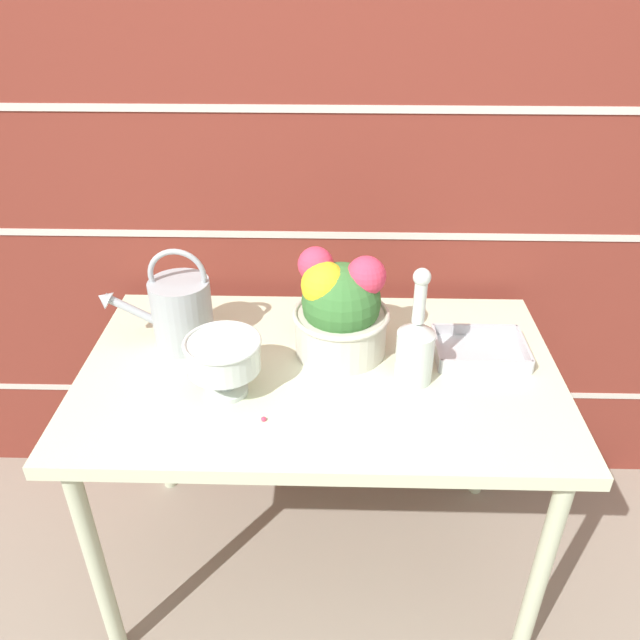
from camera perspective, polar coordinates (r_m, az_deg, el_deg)
The scene contains 9 objects.
ground_plane at distance 2.10m, azimuth -0.03°, elevation -20.97°, with size 12.00×12.00×0.00m, color gray.
brick_wall at distance 1.82m, azimuth 0.35°, elevation 13.50°, with size 3.60×0.08×2.20m.
patio_table at distance 1.62m, azimuth -0.03°, elevation -6.50°, with size 1.20×0.72×0.74m.
watering_can at distance 1.65m, azimuth -12.66°, elevation 0.83°, with size 0.30×0.16×0.28m.
crystal_pedestal_bowl at distance 1.45m, azimuth -8.82°, elevation -3.31°, with size 0.18×0.18×0.15m.
flower_planter at distance 1.57m, azimuth 1.83°, elevation 1.05°, with size 0.25×0.25×0.28m.
glass_decanter at distance 1.50m, azimuth 8.72°, elevation -2.30°, with size 0.09×0.09×0.30m.
wire_tray at distance 1.67m, azimuth 14.36°, elevation -2.75°, with size 0.23×0.17×0.04m.
fallen_petal at distance 1.42m, azimuth -5.17°, elevation -9.02°, with size 0.01×0.01×0.01m.
Camera 1 is at (0.03, -1.27, 1.67)m, focal length 35.00 mm.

